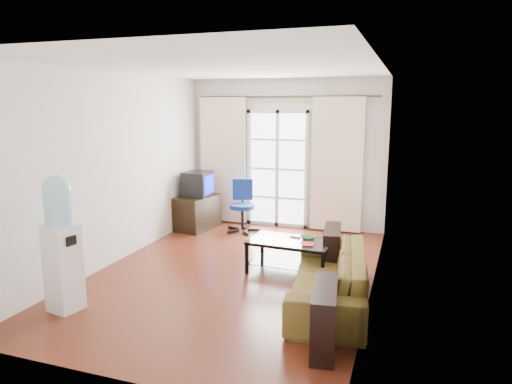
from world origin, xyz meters
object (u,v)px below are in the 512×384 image
(sofa, at_px, (329,276))
(tv_stand, at_px, (197,212))
(crt_tv, at_px, (197,184))
(water_cooler, at_px, (61,241))
(coffee_table, at_px, (290,252))
(task_chair, at_px, (243,216))

(sofa, relative_size, tv_stand, 2.58)
(sofa, xyz_separation_m, crt_tv, (-2.85, 2.40, 0.53))
(sofa, distance_m, crt_tv, 3.76)
(tv_stand, relative_size, crt_tv, 1.66)
(tv_stand, bearing_deg, crt_tv, 95.57)
(crt_tv, bearing_deg, water_cooler, -88.49)
(coffee_table, bearing_deg, tv_stand, 143.65)
(task_chair, bearing_deg, crt_tv, 166.77)
(task_chair, relative_size, water_cooler, 0.61)
(coffee_table, bearing_deg, sofa, -49.45)
(sofa, relative_size, crt_tv, 4.30)
(crt_tv, distance_m, water_cooler, 3.57)
(sofa, distance_m, task_chair, 3.19)
(sofa, relative_size, coffee_table, 1.89)
(sofa, distance_m, water_cooler, 2.99)
(tv_stand, relative_size, task_chair, 0.90)
(tv_stand, xyz_separation_m, task_chair, (0.86, 0.11, -0.03))
(tv_stand, height_order, crt_tv, crt_tv)
(crt_tv, bearing_deg, sofa, -40.73)
(tv_stand, height_order, water_cooler, water_cooler)
(coffee_table, xyz_separation_m, crt_tv, (-2.19, 1.63, 0.54))
(coffee_table, relative_size, water_cooler, 0.75)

